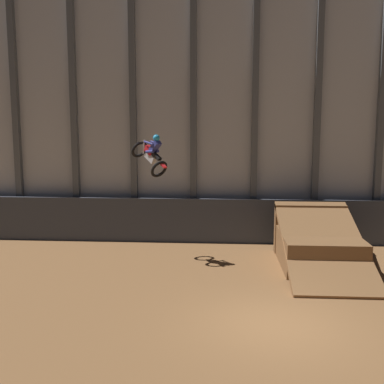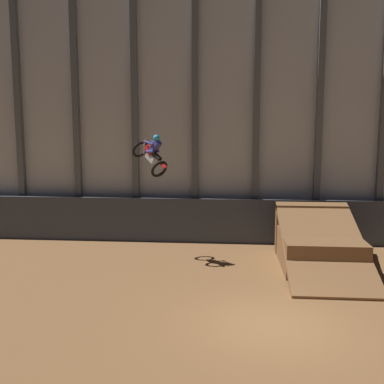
{
  "view_description": "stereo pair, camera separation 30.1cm",
  "coord_description": "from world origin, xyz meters",
  "views": [
    {
      "loc": [
        -1.45,
        -11.4,
        5.14
      ],
      "look_at": [
        -2.57,
        5.33,
        2.8
      ],
      "focal_mm": 42.0,
      "sensor_mm": 36.0,
      "label": 1
    },
    {
      "loc": [
        -1.15,
        -11.38,
        5.14
      ],
      "look_at": [
        -2.57,
        5.33,
        2.8
      ],
      "focal_mm": 42.0,
      "sensor_mm": 36.0,
      "label": 2
    }
  ],
  "objects": [
    {
      "name": "ground_plane",
      "position": [
        0.0,
        0.0,
        0.0
      ],
      "size": [
        60.0,
        60.0,
        0.0
      ],
      "primitive_type": "plane",
      "color": "brown"
    },
    {
      "name": "arena_back_wall",
      "position": [
        -0.0,
        9.34,
        5.78
      ],
      "size": [
        32.0,
        0.4,
        11.57
      ],
      "color": "#ADB2B7",
      "rests_on": "ground_plane"
    },
    {
      "name": "lower_barrier",
      "position": [
        0.0,
        8.64,
        1.02
      ],
      "size": [
        31.36,
        0.2,
        2.03
      ],
      "color": "#383D47",
      "rests_on": "ground_plane"
    },
    {
      "name": "dirt_ramp",
      "position": [
        2.23,
        5.67,
        0.75
      ],
      "size": [
        2.9,
        5.51,
        2.24
      ],
      "color": "brown",
      "rests_on": "ground_plane"
    },
    {
      "name": "rider_bike_solo",
      "position": [
        -4.19,
        5.82,
        4.19
      ],
      "size": [
        1.73,
        1.67,
        1.7
      ],
      "rotation": [
        0.53,
        0.0,
        0.83
      ],
      "color": "black"
    }
  ]
}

